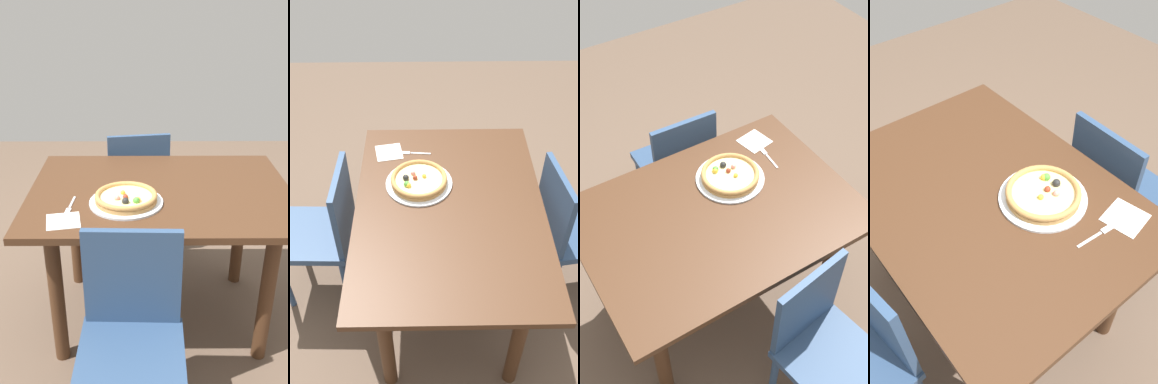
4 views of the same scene
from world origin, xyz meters
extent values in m
plane|color=brown|center=(0.00, 0.00, 0.00)|extent=(6.00, 6.00, 0.00)
cube|color=#472B19|center=(0.00, 0.00, 0.76)|extent=(1.28, 0.91, 0.03)
cylinder|color=#472B19|center=(-0.49, -0.31, 0.37)|extent=(0.07, 0.07, 0.75)
cylinder|color=#472B19|center=(0.49, -0.31, 0.37)|extent=(0.07, 0.07, 0.75)
cylinder|color=#472B19|center=(-0.49, 0.31, 0.37)|extent=(0.07, 0.07, 0.75)
cylinder|color=#472B19|center=(0.49, 0.31, 0.37)|extent=(0.07, 0.07, 0.75)
cylinder|color=navy|center=(0.33, -0.88, 0.21)|extent=(0.04, 0.04, 0.41)
cylinder|color=navy|center=(-0.01, -0.93, 0.21)|extent=(0.04, 0.04, 0.41)
cylinder|color=navy|center=(0.28, -0.54, 0.21)|extent=(0.04, 0.04, 0.41)
cylinder|color=navy|center=(-0.06, -0.59, 0.21)|extent=(0.04, 0.04, 0.41)
cube|color=navy|center=(0.14, -0.74, 0.43)|extent=(0.45, 0.45, 0.04)
cube|color=navy|center=(0.11, -0.55, 0.66)|extent=(0.38, 0.08, 0.42)
cylinder|color=navy|center=(-0.04, 0.57, 0.21)|extent=(0.04, 0.04, 0.41)
cylinder|color=navy|center=(0.30, 0.56, 0.21)|extent=(0.04, 0.04, 0.41)
cube|color=navy|center=(0.13, 0.74, 0.43)|extent=(0.41, 0.41, 0.04)
cube|color=navy|center=(0.13, 0.55, 0.66)|extent=(0.38, 0.04, 0.42)
cylinder|color=silver|center=(0.16, 0.15, 0.78)|extent=(0.34, 0.34, 0.01)
cylinder|color=#B78447|center=(0.16, 0.15, 0.80)|extent=(0.28, 0.28, 0.02)
cylinder|color=beige|center=(0.16, 0.15, 0.81)|extent=(0.25, 0.25, 0.01)
torus|color=#B78447|center=(0.16, 0.15, 0.82)|extent=(0.29, 0.29, 0.02)
sphere|color=#E58C7F|center=(0.20, 0.18, 0.82)|extent=(0.02, 0.02, 0.02)
sphere|color=maroon|center=(0.17, 0.17, 0.82)|extent=(0.02, 0.02, 0.02)
sphere|color=gold|center=(0.11, 0.20, 0.82)|extent=(0.03, 0.03, 0.03)
sphere|color=gold|center=(0.18, 0.12, 0.82)|extent=(0.02, 0.02, 0.02)
sphere|color=#262626|center=(0.16, 0.22, 0.82)|extent=(0.03, 0.03, 0.03)
sphere|color=#4C9E38|center=(0.12, 0.21, 0.82)|extent=(0.03, 0.03, 0.03)
cube|color=silver|center=(0.41, 0.14, 0.78)|extent=(0.02, 0.11, 0.00)
cube|color=silver|center=(0.42, 0.23, 0.78)|extent=(0.03, 0.05, 0.00)
cube|color=white|center=(0.42, 0.32, 0.78)|extent=(0.16, 0.16, 0.00)
camera|label=1|loc=(0.09, 1.90, 1.67)|focal=40.12mm
camera|label=2|loc=(-1.52, 0.10, 2.31)|focal=41.80mm
camera|label=3|loc=(-0.78, -1.31, 2.53)|focal=47.03mm
camera|label=4|loc=(0.90, -0.59, 1.90)|focal=37.58mm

